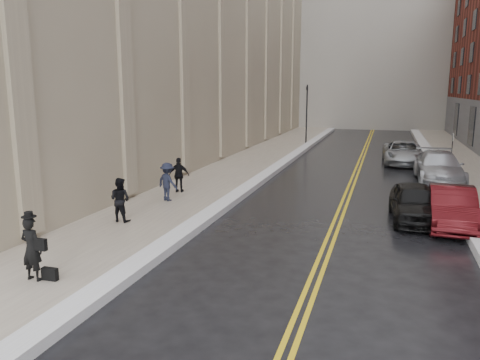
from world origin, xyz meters
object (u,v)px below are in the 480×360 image
Objects in this scene: car_silver_near at (439,167)px; car_silver_far at (403,153)px; car_black at (415,203)px; pedestrian_b at (168,182)px; pedestrian_a at (120,200)px; pedestrian_c at (179,175)px; car_maroon at (452,207)px; pedestrian_main at (32,249)px.

car_silver_near is 6.14m from car_silver_far.
pedestrian_b is at bearing 178.31° from car_black.
pedestrian_a reaches higher than car_silver_far.
pedestrian_b is 1.02× the size of pedestrian_c.
car_silver_far is at bearing -115.55° from pedestrian_a.
car_black is 10.79m from pedestrian_a.
pedestrian_b is at bearing -126.53° from car_silver_far.
pedestrian_b reaches higher than car_black.
car_maroon is 2.71× the size of pedestrian_a.
car_black is 2.53× the size of pedestrian_main.
pedestrian_b is (0.22, 3.40, 0.02)m from pedestrian_a.
pedestrian_b is (-9.91, -14.50, 0.22)m from car_silver_far.
car_silver_near is 3.41× the size of pedestrian_c.
pedestrian_a is 5.07m from pedestrian_c.
car_silver_far is 16.35m from pedestrian_c.
car_black is at bearing -133.16° from pedestrian_main.
car_maroon is 11.14m from pedestrian_b.
car_silver_far is (0.00, 14.17, 0.05)m from car_black.
pedestrian_main is at bearing -139.64° from car_black.
car_black is 13.01m from pedestrian_main.
car_silver_far is 17.56m from pedestrian_b.
car_black is 0.77× the size of car_silver_far.
car_maroon is at bearing -94.27° from car_silver_near.
car_silver_near is at bearing 89.53° from car_maroon.
car_maroon is 0.79× the size of car_silver_near.
pedestrian_b is 1.69m from pedestrian_c.
pedestrian_a is 0.99× the size of pedestrian_c.
pedestrian_a reaches higher than car_silver_near.
car_maroon is 11.83m from pedestrian_a.
car_maroon is 14.62m from car_silver_far.
pedestrian_c is at bearing 168.83° from car_black.
car_black is 0.96× the size of car_maroon.
pedestrian_a is at bearing -161.65° from car_maroon.
car_silver_near reaches higher than car_black.
car_silver_far reaches higher than car_black.
pedestrian_b reaches higher than pedestrian_c.
pedestrian_b reaches higher than pedestrian_main.
car_maroon is (1.23, -0.40, 0.01)m from car_black.
pedestrian_c is at bearing -130.51° from car_silver_far.
car_silver_far is 3.35× the size of pedestrian_c.
pedestrian_main is (-9.36, -9.03, 0.26)m from car_black.
pedestrian_main is (-10.59, -8.63, 0.25)m from car_maroon.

